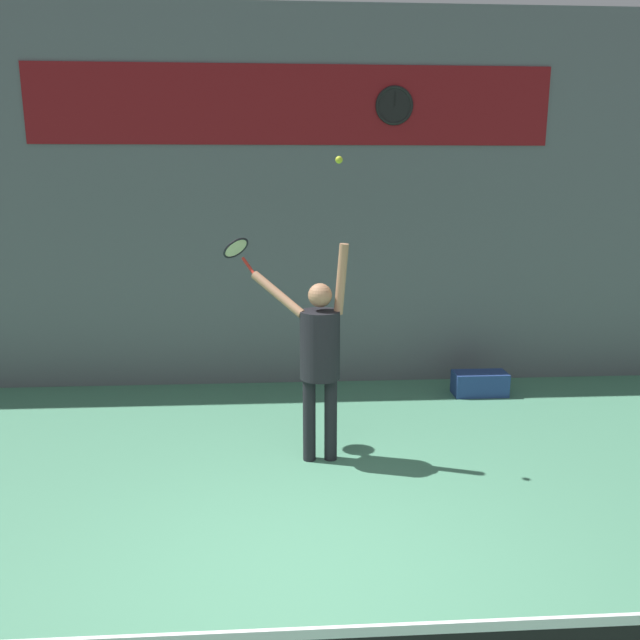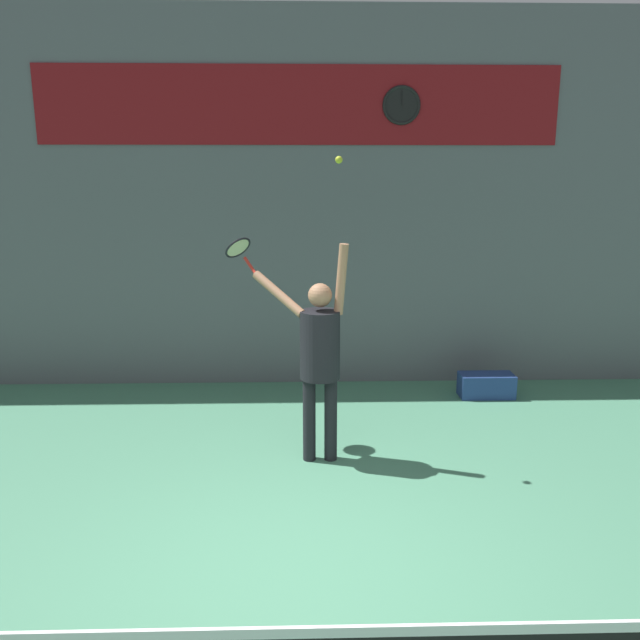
% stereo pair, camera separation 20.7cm
% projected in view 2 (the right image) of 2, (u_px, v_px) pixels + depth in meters
% --- Properties ---
extents(ground_plane, '(18.00, 18.00, 0.00)m').
position_uv_depth(ground_plane, '(299.00, 585.00, 4.44)').
color(ground_plane, '#4C8C6B').
extents(back_wall, '(18.00, 0.10, 5.00)m').
position_uv_depth(back_wall, '(300.00, 204.00, 8.39)').
color(back_wall, slate).
rests_on(back_wall, ground_plane).
extents(sponsor_banner, '(6.77, 0.02, 1.00)m').
position_uv_depth(sponsor_banner, '(299.00, 105.00, 8.05)').
color(sponsor_banner, maroon).
extents(scoreboard_clock, '(0.50, 0.05, 0.50)m').
position_uv_depth(scoreboard_clock, '(402.00, 105.00, 8.07)').
color(scoreboard_clock, black).
extents(tennis_player, '(0.98, 0.63, 2.23)m').
position_uv_depth(tennis_player, '(319.00, 351.00, 6.18)').
color(tennis_player, black).
rests_on(tennis_player, ground_plane).
extents(tennis_racket, '(0.40, 0.39, 0.38)m').
position_uv_depth(tennis_racket, '(239.00, 249.00, 6.49)').
color(tennis_racket, red).
extents(tennis_ball, '(0.07, 0.07, 0.07)m').
position_uv_depth(tennis_ball, '(339.00, 160.00, 5.73)').
color(tennis_ball, '#CCDB2D').
extents(equipment_bag, '(0.71, 0.33, 0.31)m').
position_uv_depth(equipment_bag, '(486.00, 385.00, 8.26)').
color(equipment_bag, navy).
rests_on(equipment_bag, ground_plane).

